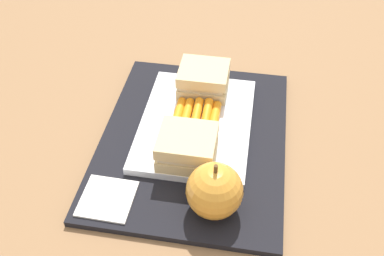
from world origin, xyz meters
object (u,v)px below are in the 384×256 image
carrot_sticks_bundle (196,117)px  paper_napkin (107,198)px  sandwich_half_right (187,147)px  apple (214,191)px  sandwich_half_left (204,79)px  food_tray (196,124)px

carrot_sticks_bundle → paper_napkin: bearing=-30.6°
sandwich_half_right → paper_napkin: (0.08, -0.10, -0.03)m
sandwich_half_right → apple: 0.09m
sandwich_half_right → carrot_sticks_bundle: size_ratio=1.04×
sandwich_half_left → carrot_sticks_bundle: sandwich_half_left is taller
food_tray → apple: (0.15, 0.05, 0.03)m
sandwich_half_right → carrot_sticks_bundle: (-0.08, -0.00, -0.02)m
sandwich_half_right → paper_napkin: sandwich_half_right is taller
sandwich_half_right → carrot_sticks_bundle: sandwich_half_right is taller
carrot_sticks_bundle → paper_napkin: 0.19m
carrot_sticks_bundle → sandwich_half_left: bearing=180.0°
paper_napkin → sandwich_half_left: bearing=158.2°
sandwich_half_left → sandwich_half_right: size_ratio=1.00×
sandwich_half_left → apple: (0.23, 0.05, 0.00)m
food_tray → carrot_sticks_bundle: carrot_sticks_bundle is taller
apple → paper_napkin: apple is taller
food_tray → carrot_sticks_bundle: bearing=-178.7°
sandwich_half_left → carrot_sticks_bundle: (0.08, -0.00, -0.02)m
sandwich_half_left → sandwich_half_right: (0.16, 0.00, 0.00)m
sandwich_half_left → paper_napkin: bearing=-21.8°
food_tray → paper_napkin: (0.16, -0.10, -0.00)m
sandwich_half_right → paper_napkin: 0.13m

